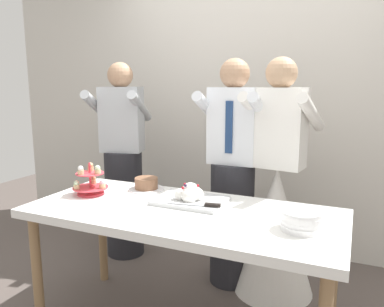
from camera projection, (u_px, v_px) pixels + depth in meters
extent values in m
cube|color=beige|center=(251.00, 88.00, 3.34)|extent=(5.20, 0.10, 2.90)
cube|color=white|center=(182.00, 213.00, 2.17)|extent=(1.80, 0.80, 0.05)
cylinder|color=olive|center=(37.00, 272.00, 2.28)|extent=(0.06, 0.06, 0.72)
cylinder|color=olive|center=(102.00, 234.00, 2.85)|extent=(0.06, 0.06, 0.72)
cylinder|color=olive|center=(333.00, 279.00, 2.20)|extent=(0.06, 0.06, 0.72)
cylinder|color=#D83F4C|center=(91.00, 193.00, 2.46)|extent=(0.17, 0.17, 0.01)
cylinder|color=#D83F4C|center=(90.00, 179.00, 2.44)|extent=(0.01, 0.01, 0.21)
cylinder|color=#D83F4C|center=(91.00, 188.00, 2.45)|extent=(0.23, 0.23, 0.01)
cylinder|color=#D1B784|center=(102.00, 186.00, 2.43)|extent=(0.04, 0.04, 0.03)
sphere|color=#EAB7C6|center=(102.00, 182.00, 2.42)|extent=(0.04, 0.04, 0.04)
cylinder|color=#D1B784|center=(93.00, 182.00, 2.54)|extent=(0.04, 0.04, 0.03)
sphere|color=#D6B27A|center=(93.00, 178.00, 2.53)|extent=(0.04, 0.04, 0.04)
cylinder|color=#D1B784|center=(77.00, 187.00, 2.41)|extent=(0.04, 0.04, 0.03)
sphere|color=beige|center=(77.00, 183.00, 2.40)|extent=(0.04, 0.04, 0.04)
cylinder|color=#D83F4C|center=(90.00, 173.00, 2.44)|extent=(0.18, 0.18, 0.01)
cylinder|color=#D1B784|center=(98.00, 172.00, 2.41)|extent=(0.04, 0.04, 0.03)
sphere|color=beige|center=(97.00, 168.00, 2.40)|extent=(0.04, 0.04, 0.04)
cylinder|color=#D1B784|center=(91.00, 169.00, 2.49)|extent=(0.04, 0.04, 0.03)
sphere|color=#D6B27A|center=(90.00, 165.00, 2.49)|extent=(0.04, 0.04, 0.04)
cylinder|color=#D1B784|center=(81.00, 172.00, 2.39)|extent=(0.04, 0.04, 0.03)
sphere|color=white|center=(81.00, 169.00, 2.39)|extent=(0.04, 0.04, 0.04)
cube|color=silver|center=(190.00, 201.00, 2.29)|extent=(0.42, 0.31, 0.02)
sphere|color=white|center=(197.00, 195.00, 2.26)|extent=(0.08, 0.08, 0.08)
sphere|color=white|center=(196.00, 193.00, 2.32)|extent=(0.08, 0.08, 0.08)
sphere|color=white|center=(185.00, 192.00, 2.33)|extent=(0.07, 0.07, 0.07)
sphere|color=white|center=(181.00, 195.00, 2.27)|extent=(0.08, 0.08, 0.08)
sphere|color=white|center=(189.00, 196.00, 2.22)|extent=(0.09, 0.09, 0.09)
sphere|color=white|center=(190.00, 191.00, 2.28)|extent=(0.11, 0.11, 0.11)
sphere|color=#B21923|center=(185.00, 184.00, 2.32)|extent=(0.02, 0.02, 0.02)
sphere|color=#B21923|center=(183.00, 188.00, 2.23)|extent=(0.02, 0.02, 0.02)
sphere|color=#B21923|center=(198.00, 186.00, 2.27)|extent=(0.02, 0.02, 0.02)
sphere|color=#2D1938|center=(185.00, 185.00, 2.23)|extent=(0.02, 0.02, 0.02)
cube|color=silver|center=(187.00, 204.00, 2.17)|extent=(0.23, 0.06, 0.00)
cube|color=black|center=(213.00, 205.00, 2.13)|extent=(0.09, 0.04, 0.02)
cylinder|color=white|center=(301.00, 229.00, 1.86)|extent=(0.20, 0.20, 0.01)
cylinder|color=white|center=(301.00, 227.00, 1.86)|extent=(0.20, 0.20, 0.01)
cylinder|color=white|center=(301.00, 225.00, 1.85)|extent=(0.20, 0.20, 0.01)
cylinder|color=white|center=(301.00, 222.00, 1.85)|extent=(0.20, 0.20, 0.01)
cylinder|color=white|center=(302.00, 220.00, 1.85)|extent=(0.20, 0.20, 0.01)
cylinder|color=white|center=(302.00, 218.00, 1.85)|extent=(0.20, 0.20, 0.01)
cylinder|color=white|center=(302.00, 216.00, 1.84)|extent=(0.20, 0.20, 0.01)
cylinder|color=white|center=(301.00, 214.00, 1.84)|extent=(0.20, 0.20, 0.01)
cylinder|color=white|center=(302.00, 212.00, 1.84)|extent=(0.20, 0.20, 0.01)
cylinder|color=white|center=(146.00, 189.00, 2.56)|extent=(0.24, 0.24, 0.01)
cylinder|color=brown|center=(146.00, 183.00, 2.56)|extent=(0.16, 0.16, 0.07)
cylinder|color=#232328|center=(232.00, 223.00, 2.81)|extent=(0.32, 0.32, 0.92)
cube|color=white|center=(234.00, 126.00, 2.68)|extent=(0.34, 0.20, 0.54)
sphere|color=tan|center=(235.00, 73.00, 2.61)|extent=(0.21, 0.21, 0.21)
cylinder|color=white|center=(209.00, 110.00, 2.74)|extent=(0.08, 0.49, 0.28)
cylinder|color=white|center=(261.00, 111.00, 2.59)|extent=(0.08, 0.49, 0.28)
cube|color=navy|center=(229.00, 127.00, 2.59)|extent=(0.05, 0.01, 0.36)
cone|color=white|center=(275.00, 230.00, 2.68)|extent=(0.56, 0.56, 0.92)
cube|color=white|center=(279.00, 128.00, 2.54)|extent=(0.37, 0.25, 0.54)
sphere|color=tan|center=(282.00, 73.00, 2.48)|extent=(0.21, 0.21, 0.21)
cylinder|color=white|center=(256.00, 111.00, 2.62)|extent=(0.14, 0.49, 0.28)
cylinder|color=white|center=(311.00, 113.00, 2.42)|extent=(0.14, 0.49, 0.28)
cylinder|color=#232328|center=(124.00, 203.00, 3.29)|extent=(0.32, 0.32, 0.92)
cube|color=#B2B7BC|center=(122.00, 119.00, 3.16)|extent=(0.38, 0.28, 0.54)
sphere|color=tan|center=(120.00, 75.00, 3.09)|extent=(0.21, 0.21, 0.21)
cylinder|color=#B2B7BC|center=(96.00, 106.00, 3.18)|extent=(0.20, 0.49, 0.28)
cylinder|color=#B2B7BC|center=(140.00, 107.00, 3.12)|extent=(0.20, 0.49, 0.28)
cube|color=navy|center=(112.00, 120.00, 3.08)|extent=(0.05, 0.02, 0.36)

